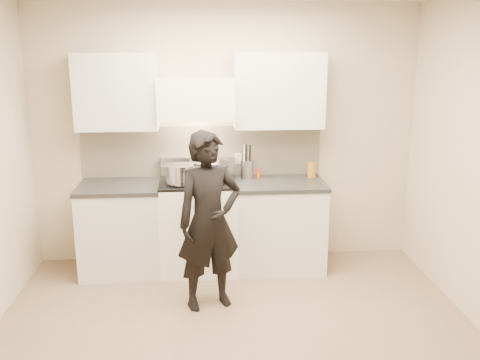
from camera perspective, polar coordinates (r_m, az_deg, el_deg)
The scene contains 11 objects.
ground_plane at distance 4.44m, azimuth -0.26°, elevation -16.65°, with size 4.00×4.00×0.00m, color #7F654B.
room_shell at distance 4.23m, azimuth -1.42°, elevation 4.99°, with size 4.04×3.54×2.70m.
stove at distance 5.52m, azimuth -4.43°, elevation -4.80°, with size 0.76×0.65×0.96m.
counter_right at distance 5.59m, azimuth 4.14°, elevation -4.72°, with size 0.92×0.67×0.92m.
counter_left at distance 5.59m, azimuth -12.49°, elevation -5.03°, with size 0.82×0.67×0.92m.
wok at distance 5.50m, azimuth -3.29°, elevation 1.58°, with size 0.41×0.49×0.33m.
stock_pot at distance 5.24m, azimuth -6.40°, elevation 0.66°, with size 0.38×0.35×0.18m.
utensil_crock at distance 5.54m, azimuth 0.76°, elevation 1.30°, with size 0.13×0.13×0.36m.
spice_jar at distance 5.57m, azimuth 1.96°, elevation 0.69°, with size 0.04×0.04×0.09m.
oil_glass at distance 5.64m, azimuth 7.66°, elevation 1.08°, with size 0.09×0.09×0.16m.
person at distance 4.65m, azimuth -3.32°, elevation -4.42°, with size 0.58×0.38×1.58m, color black.
Camera 1 is at (-0.27, -3.79, 2.29)m, focal length 40.00 mm.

